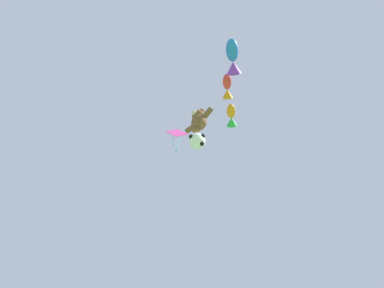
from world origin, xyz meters
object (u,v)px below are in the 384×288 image
fish_kite_crimson (227,88)px  fish_kite_cobalt (233,59)px  teddy_bear_kite (199,120)px  diamond_kite (177,134)px  soccer_ball_kite (197,141)px  fish_kite_tangerine (231,116)px

fish_kite_crimson → fish_kite_cobalt: bearing=-42.1°
teddy_bear_kite → diamond_kite: diamond_kite is taller
teddy_bear_kite → soccer_ball_kite: bearing=151.7°
soccer_ball_kite → fish_kite_tangerine: bearing=61.2°
fish_kite_tangerine → fish_kite_cobalt: bearing=-49.1°
fish_kite_crimson → diamond_kite: bearing=-178.0°
fish_kite_cobalt → diamond_kite: (-5.42, 1.04, 0.42)m
soccer_ball_kite → fish_kite_cobalt: 5.01m
fish_kite_crimson → soccer_ball_kite: bearing=-166.5°
teddy_bear_kite → fish_kite_cobalt: bearing=-9.2°
fish_kite_tangerine → fish_kite_crimson: bearing=-56.0°
teddy_bear_kite → diamond_kite: bearing=167.2°
teddy_bear_kite → soccer_ball_kite: 1.51m
diamond_kite → teddy_bear_kite: bearing=-12.8°
teddy_bear_kite → fish_kite_crimson: 3.50m
teddy_bear_kite → fish_kite_crimson: bearing=21.3°
fish_kite_crimson → fish_kite_cobalt: size_ratio=0.78×
diamond_kite → fish_kite_cobalt: bearing=-10.8°
teddy_bear_kite → diamond_kite: (-2.37, 0.54, 2.59)m
soccer_ball_kite → fish_kite_crimson: size_ratio=0.60×
fish_kite_crimson → fish_kite_cobalt: (1.31, -1.18, -0.79)m
fish_kite_tangerine → fish_kite_crimson: 1.79m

